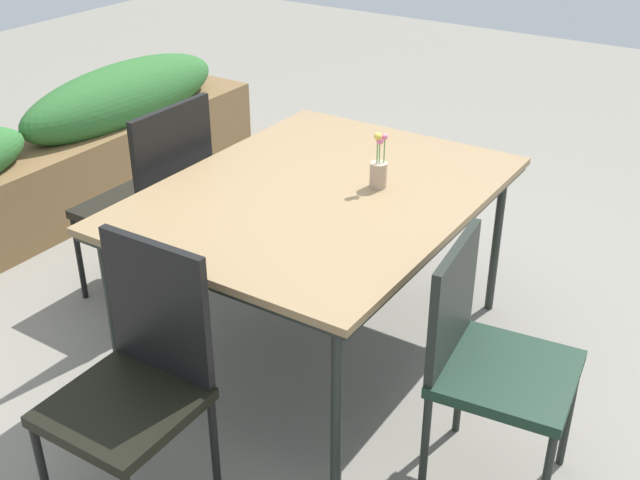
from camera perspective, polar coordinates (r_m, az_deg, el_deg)
The scene contains 7 objects.
ground_plane at distance 3.59m, azimuth -1.17°, elevation -7.11°, with size 12.00×12.00×0.00m, color gray.
dining_table at distance 3.17m, azimuth 0.00°, elevation 2.96°, with size 1.56×1.19×0.76m.
chair_end_left at distance 2.58m, azimuth -13.07°, elevation -9.37°, with size 0.43×0.43×0.96m.
chair_far_side at distance 3.70m, azimuth -11.85°, elevation 3.23°, with size 0.50×0.50×1.00m.
chair_near_left at distance 2.66m, azimuth 11.98°, elevation -8.08°, with size 0.48×0.48×0.91m.
flower_vase at distance 3.16m, azimuth 4.27°, elevation 5.06°, with size 0.07×0.07×0.23m.
planter_box at distance 4.65m, azimuth -20.26°, elevation 4.85°, with size 3.39×0.48×0.78m.
Camera 1 is at (-2.42, -1.65, 2.09)m, focal length 44.14 mm.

